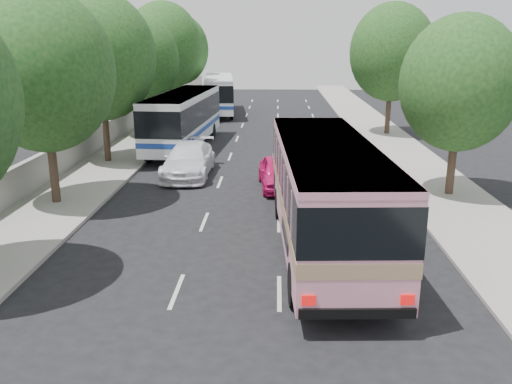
{
  "coord_description": "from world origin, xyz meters",
  "views": [
    {
      "loc": [
        0.87,
        -15.83,
        6.9
      ],
      "look_at": [
        0.17,
        2.7,
        1.6
      ],
      "focal_mm": 38.0,
      "sensor_mm": 36.0,
      "label": 1
    }
  ],
  "objects_px": {
    "pink_bus": "(326,185)",
    "tour_coach_front": "(184,115)",
    "white_pickup": "(189,160)",
    "pink_taxi": "(279,173)",
    "tour_coach_rear": "(219,91)"
  },
  "relations": [
    {
      "from": "pink_bus",
      "to": "tour_coach_rear",
      "type": "xyz_separation_m",
      "value": [
        -7.0,
        33.77,
        -0.21
      ]
    },
    {
      "from": "pink_bus",
      "to": "tour_coach_front",
      "type": "xyz_separation_m",
      "value": [
        -7.53,
        17.11,
        -0.14
      ]
    },
    {
      "from": "pink_taxi",
      "to": "tour_coach_rear",
      "type": "bearing_deg",
      "value": 96.15
    },
    {
      "from": "white_pickup",
      "to": "tour_coach_front",
      "type": "relative_size",
      "value": 0.47
    },
    {
      "from": "pink_bus",
      "to": "tour_coach_front",
      "type": "distance_m",
      "value": 18.69
    },
    {
      "from": "pink_bus",
      "to": "white_pickup",
      "type": "relative_size",
      "value": 2.04
    },
    {
      "from": "pink_bus",
      "to": "pink_taxi",
      "type": "relative_size",
      "value": 2.65
    },
    {
      "from": "pink_taxi",
      "to": "white_pickup",
      "type": "height_order",
      "value": "white_pickup"
    },
    {
      "from": "pink_bus",
      "to": "white_pickup",
      "type": "xyz_separation_m",
      "value": [
        -6.12,
        10.01,
        -1.45
      ]
    },
    {
      "from": "white_pickup",
      "to": "tour_coach_rear",
      "type": "bearing_deg",
      "value": 92.44
    },
    {
      "from": "pink_taxi",
      "to": "tour_coach_rear",
      "type": "height_order",
      "value": "tour_coach_rear"
    },
    {
      "from": "white_pickup",
      "to": "tour_coach_rear",
      "type": "distance_m",
      "value": 23.81
    },
    {
      "from": "pink_taxi",
      "to": "tour_coach_front",
      "type": "xyz_separation_m",
      "value": [
        -6.03,
        9.28,
        1.39
      ]
    },
    {
      "from": "pink_taxi",
      "to": "tour_coach_front",
      "type": "distance_m",
      "value": 11.16
    },
    {
      "from": "tour_coach_front",
      "to": "tour_coach_rear",
      "type": "xyz_separation_m",
      "value": [
        0.53,
        16.66,
        -0.07
      ]
    }
  ]
}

